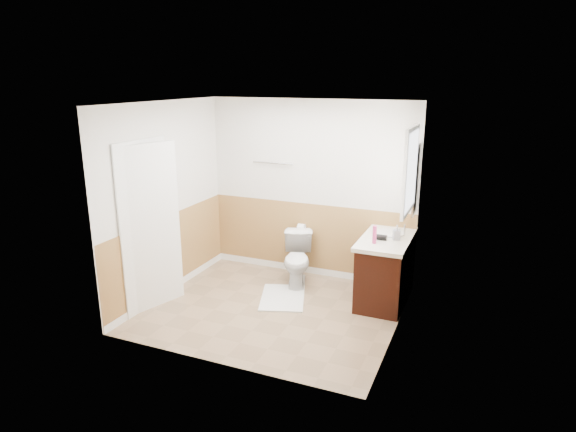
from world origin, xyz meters
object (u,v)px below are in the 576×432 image
at_px(bath_mat, 283,298).
at_px(vanity_cabinet, 386,271).
at_px(soap_dispenser, 397,233).
at_px(toilet, 297,260).
at_px(lotion_bottle, 374,235).

distance_m(bath_mat, vanity_cabinet, 1.37).
relative_size(bath_mat, soap_dispenser, 4.35).
bearing_deg(toilet, lotion_bottle, -35.93).
height_order(bath_mat, soap_dispenser, soap_dispenser).
height_order(toilet, vanity_cabinet, vanity_cabinet).
bearing_deg(bath_mat, vanity_cabinet, 21.14).
bearing_deg(soap_dispenser, lotion_bottle, -131.89).
bearing_deg(vanity_cabinet, lotion_bottle, -108.43).
distance_m(bath_mat, soap_dispenser, 1.69).
bearing_deg(toilet, soap_dispenser, -23.13).
xyz_separation_m(toilet, soap_dispenser, (1.34, -0.10, 0.59)).
bearing_deg(lotion_bottle, soap_dispenser, 48.11).
bearing_deg(bath_mat, soap_dispenser, 17.30).
relative_size(toilet, vanity_cabinet, 0.64).
relative_size(vanity_cabinet, lotion_bottle, 5.00).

